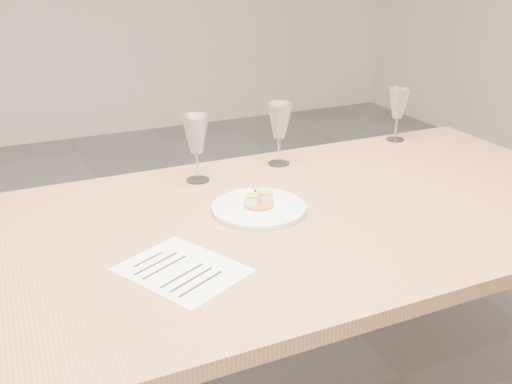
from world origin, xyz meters
name	(u,v)px	position (x,y,z in m)	size (l,w,h in m)	color
dining_table	(227,248)	(0.00, 0.00, 0.68)	(2.40, 1.00, 0.75)	#B67D4F
dinner_plate	(259,207)	(0.12, 0.05, 0.76)	(0.27, 0.27, 0.07)	white
recipe_sheet	(182,270)	(-0.18, -0.17, 0.75)	(0.31, 0.34, 0.00)	white
wine_glass_0	(196,136)	(0.04, 0.35, 0.90)	(0.09, 0.09, 0.21)	white
wine_glass_1	(280,122)	(0.35, 0.38, 0.90)	(0.09, 0.09, 0.21)	white
wine_glass_2	(398,104)	(0.88, 0.43, 0.89)	(0.08, 0.08, 0.20)	white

